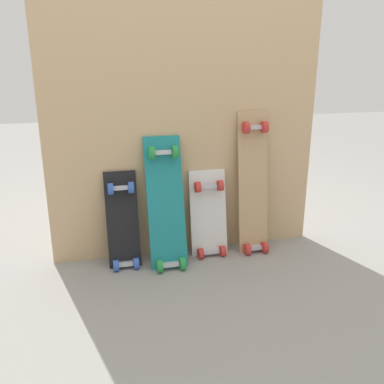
% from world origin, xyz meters
% --- Properties ---
extents(ground_plane, '(12.00, 12.00, 0.00)m').
position_xyz_m(ground_plane, '(0.00, 0.00, 0.00)').
color(ground_plane, gray).
extents(plywood_wall_panel, '(1.52, 0.04, 1.41)m').
position_xyz_m(plywood_wall_panel, '(0.00, 0.07, 0.70)').
color(plywood_wall_panel, tan).
rests_on(plywood_wall_panel, ground).
extents(skateboard_black, '(0.17, 0.20, 0.58)m').
position_xyz_m(skateboard_black, '(-0.38, -0.04, 0.22)').
color(skateboard_black, black).
rests_on(skateboard_black, ground).
extents(skateboard_teal, '(0.20, 0.27, 0.75)m').
position_xyz_m(skateboard_teal, '(-0.14, -0.07, 0.31)').
color(skateboard_teal, '#197A7F').
rests_on(skateboard_teal, ground).
extents(skateboard_white, '(0.21, 0.17, 0.55)m').
position_xyz_m(skateboard_white, '(0.11, -0.02, 0.21)').
color(skateboard_white, silver).
rests_on(skateboard_white, ground).
extents(skateboard_natural, '(0.17, 0.19, 0.87)m').
position_xyz_m(skateboard_natural, '(0.37, -0.02, 0.37)').
color(skateboard_natural, tan).
rests_on(skateboard_natural, ground).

